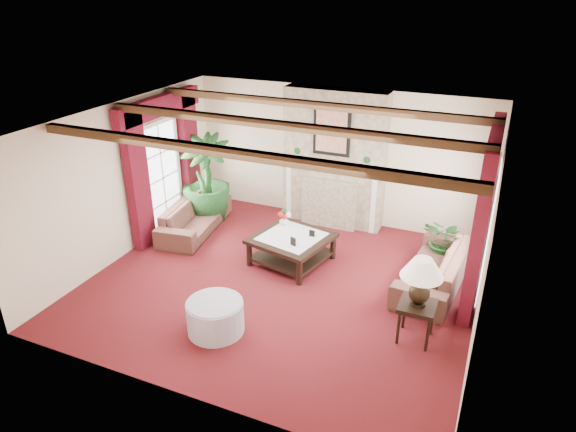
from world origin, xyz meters
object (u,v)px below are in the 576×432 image
at_px(sofa_left, 194,212).
at_px(ottoman, 215,317).
at_px(potted_palm, 207,197).
at_px(coffee_table, 292,249).
at_px(sofa_right, 435,262).
at_px(side_table, 416,322).

relative_size(sofa_left, ottoman, 2.57).
bearing_deg(potted_palm, coffee_table, -22.63).
relative_size(sofa_left, sofa_right, 0.94).
xyz_separation_m(sofa_right, potted_palm, (-4.68, 0.72, 0.08)).
bearing_deg(ottoman, sofa_left, 127.50).
height_order(coffee_table, side_table, side_table).
relative_size(sofa_left, potted_palm, 1.05).
relative_size(coffee_table, side_table, 2.11).
bearing_deg(potted_palm, sofa_left, -85.72).
height_order(side_table, ottoman, side_table).
distance_m(sofa_left, coffee_table, 2.27).
distance_m(sofa_left, ottoman, 3.30).
bearing_deg(ottoman, potted_palm, 122.88).
xyz_separation_m(potted_palm, ottoman, (2.05, -3.17, -0.26)).
distance_m(coffee_table, ottoman, 2.23).
bearing_deg(sofa_left, coffee_table, -108.32).
xyz_separation_m(sofa_left, coffee_table, (2.23, -0.39, -0.14)).
bearing_deg(side_table, sofa_right, 89.29).
bearing_deg(side_table, ottoman, -160.44).
distance_m(sofa_left, potted_palm, 0.56).
distance_m(sofa_left, sofa_right, 4.64).
bearing_deg(sofa_left, potted_palm, -4.02).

